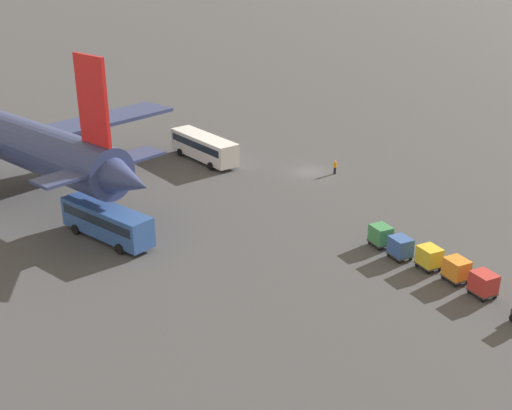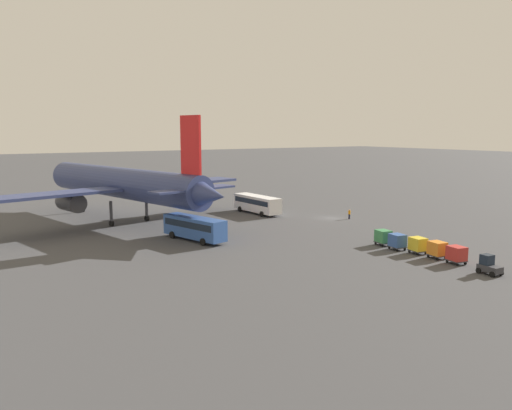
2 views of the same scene
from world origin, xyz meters
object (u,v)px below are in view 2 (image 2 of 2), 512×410
cargo_cart_orange (437,249)px  airplane (123,184)px  cargo_cart_green (383,237)px  cargo_cart_blue (397,241)px  cargo_cart_red (457,254)px  worker_person (349,214)px  cargo_cart_yellow (418,244)px  shuttle_bus_far (194,226)px  shuttle_bus_near (257,203)px  baggage_tug (489,266)px

cargo_cart_orange → airplane: bearing=29.1°
airplane → cargo_cart_green: (-35.34, -24.08, -5.36)m
cargo_cart_blue → cargo_cart_red: bearing=-176.8°
cargo_cart_red → cargo_cart_green: 11.30m
worker_person → cargo_cart_yellow: cargo_cart_yellow is taller
cargo_cart_blue → shuttle_bus_far: bearing=45.8°
shuttle_bus_near → worker_person: size_ratio=6.70×
cargo_cart_yellow → cargo_cart_orange: bearing=-178.2°
airplane → worker_person: size_ratio=29.12×
cargo_cart_yellow → cargo_cart_red: bearing=179.0°
airplane → cargo_cart_blue: airplane is taller
airplane → cargo_cart_green: 43.10m
shuttle_bus_near → shuttle_bus_far: (-14.81, 19.94, 0.01)m
cargo_cart_red → cargo_cart_blue: size_ratio=1.00×
shuttle_bus_near → baggage_tug: size_ratio=4.66×
airplane → shuttle_bus_near: airplane is taller
shuttle_bus_far → worker_person: bearing=-102.6°
baggage_tug → cargo_cart_orange: 7.39m
airplane → cargo_cart_orange: 50.41m
cargo_cart_red → baggage_tug: bearing=171.0°
cargo_cart_orange → cargo_cart_yellow: 2.83m
shuttle_bus_near → airplane: bearing=77.6°
worker_person → shuttle_bus_near: bearing=36.9°
shuttle_bus_far → cargo_cart_blue: 27.60m
cargo_cart_red → cargo_cart_yellow: same height
shuttle_bus_far → cargo_cart_orange: 32.22m
shuttle_bus_near → shuttle_bus_far: 24.84m
baggage_tug → worker_person: 34.95m
airplane → cargo_cart_green: size_ratio=22.58×
shuttle_bus_near → cargo_cart_orange: size_ratio=5.20×
cargo_cart_yellow → shuttle_bus_near: bearing=0.6°
cargo_cart_red → shuttle_bus_far: bearing=36.1°
cargo_cart_green → shuttle_bus_near: bearing=0.4°
shuttle_bus_near → cargo_cart_yellow: (-36.89, -0.40, -0.78)m
cargo_cart_blue → cargo_cart_green: same height
baggage_tug → worker_person: size_ratio=1.44×
cargo_cart_orange → cargo_cart_blue: 5.69m
shuttle_bus_near → baggage_tug: bearing=176.8°
worker_person → cargo_cart_green: size_ratio=0.78×
airplane → cargo_cart_yellow: bearing=-162.3°
shuttle_bus_near → cargo_cart_red: (-42.54, -0.30, -0.78)m
worker_person → cargo_cart_red: cargo_cart_red is taller
shuttle_bus_near → worker_person: bearing=-145.8°
airplane → shuttle_bus_near: size_ratio=4.35×
shuttle_bus_far → cargo_cart_yellow: (-22.08, -20.35, -0.79)m
worker_person → cargo_cart_red: bearing=160.7°
baggage_tug → cargo_cart_green: baggage_tug is taller
shuttle_bus_near → worker_person: (-13.80, -10.34, -1.10)m
shuttle_bus_far → cargo_cart_green: bearing=-143.7°
worker_person → cargo_cart_red: size_ratio=0.78×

